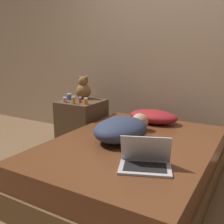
{
  "coord_description": "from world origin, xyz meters",
  "views": [
    {
      "loc": [
        0.92,
        -1.93,
        1.19
      ],
      "look_at": [
        -0.33,
        0.23,
        0.6
      ],
      "focal_mm": 42.0,
      "sensor_mm": 36.0,
      "label": 1
    }
  ],
  "objects_px": {
    "bottle_red": "(80,100)",
    "bottle_amber": "(74,100)",
    "pillow": "(153,117)",
    "teddy_bear": "(83,89)",
    "bottle_orange": "(86,101)",
    "person_lying": "(123,129)",
    "laptop": "(145,161)",
    "bottle_pink": "(65,100)",
    "bottle_blue": "(69,97)"
  },
  "relations": [
    {
      "from": "pillow",
      "to": "person_lying",
      "type": "height_order",
      "value": "person_lying"
    },
    {
      "from": "person_lying",
      "to": "bottle_red",
      "type": "xyz_separation_m",
      "value": [
        -0.8,
        0.44,
        0.11
      ]
    },
    {
      "from": "bottle_pink",
      "to": "bottle_orange",
      "type": "relative_size",
      "value": 0.85
    },
    {
      "from": "bottle_orange",
      "to": "bottle_amber",
      "type": "bearing_deg",
      "value": -159.28
    },
    {
      "from": "person_lying",
      "to": "bottle_amber",
      "type": "bearing_deg",
      "value": 160.46
    },
    {
      "from": "person_lying",
      "to": "bottle_red",
      "type": "bearing_deg",
      "value": 154.61
    },
    {
      "from": "bottle_pink",
      "to": "bottle_amber",
      "type": "relative_size",
      "value": 0.69
    },
    {
      "from": "bottle_blue",
      "to": "bottle_orange",
      "type": "bearing_deg",
      "value": -19.88
    },
    {
      "from": "teddy_bear",
      "to": "bottle_pink",
      "type": "relative_size",
      "value": 4.67
    },
    {
      "from": "pillow",
      "to": "bottle_amber",
      "type": "height_order",
      "value": "bottle_amber"
    },
    {
      "from": "bottle_pink",
      "to": "bottle_amber",
      "type": "xyz_separation_m",
      "value": [
        0.14,
        -0.02,
        0.01
      ]
    },
    {
      "from": "laptop",
      "to": "teddy_bear",
      "type": "relative_size",
      "value": 1.41
    },
    {
      "from": "laptop",
      "to": "bottle_pink",
      "type": "height_order",
      "value": "bottle_pink"
    },
    {
      "from": "teddy_bear",
      "to": "bottle_blue",
      "type": "bearing_deg",
      "value": -126.39
    },
    {
      "from": "laptop",
      "to": "bottle_red",
      "type": "relative_size",
      "value": 5.87
    },
    {
      "from": "pillow",
      "to": "bottle_blue",
      "type": "distance_m",
      "value": 1.08
    },
    {
      "from": "bottle_red",
      "to": "bottle_orange",
      "type": "xyz_separation_m",
      "value": [
        0.11,
        -0.04,
        0.0
      ]
    },
    {
      "from": "teddy_bear",
      "to": "bottle_red",
      "type": "height_order",
      "value": "teddy_bear"
    },
    {
      "from": "bottle_red",
      "to": "bottle_amber",
      "type": "bearing_deg",
      "value": -105.19
    },
    {
      "from": "laptop",
      "to": "bottle_pink",
      "type": "relative_size",
      "value": 6.56
    },
    {
      "from": "pillow",
      "to": "bottle_orange",
      "type": "relative_size",
      "value": 7.37
    },
    {
      "from": "person_lying",
      "to": "pillow",
      "type": "bearing_deg",
      "value": 90.84
    },
    {
      "from": "bottle_amber",
      "to": "bottle_orange",
      "type": "relative_size",
      "value": 1.22
    },
    {
      "from": "laptop",
      "to": "bottle_red",
      "type": "bearing_deg",
      "value": 122.08
    },
    {
      "from": "pillow",
      "to": "bottle_blue",
      "type": "relative_size",
      "value": 7.11
    },
    {
      "from": "bottle_pink",
      "to": "bottle_red",
      "type": "bearing_deg",
      "value": 23.06
    },
    {
      "from": "laptop",
      "to": "bottle_amber",
      "type": "height_order",
      "value": "bottle_amber"
    },
    {
      "from": "pillow",
      "to": "teddy_bear",
      "type": "relative_size",
      "value": 1.86
    },
    {
      "from": "pillow",
      "to": "bottle_amber",
      "type": "xyz_separation_m",
      "value": [
        -0.85,
        -0.29,
        0.15
      ]
    },
    {
      "from": "person_lying",
      "to": "teddy_bear",
      "type": "xyz_separation_m",
      "value": [
        -0.92,
        0.67,
        0.2
      ]
    },
    {
      "from": "person_lying",
      "to": "bottle_amber",
      "type": "relative_size",
      "value": 8.18
    },
    {
      "from": "bottle_blue",
      "to": "pillow",
      "type": "bearing_deg",
      "value": 6.34
    },
    {
      "from": "bottle_pink",
      "to": "bottle_amber",
      "type": "distance_m",
      "value": 0.15
    },
    {
      "from": "laptop",
      "to": "teddy_bear",
      "type": "bearing_deg",
      "value": 118.25
    },
    {
      "from": "person_lying",
      "to": "bottle_red",
      "type": "height_order",
      "value": "bottle_red"
    },
    {
      "from": "person_lying",
      "to": "bottle_orange",
      "type": "height_order",
      "value": "bottle_orange"
    },
    {
      "from": "laptop",
      "to": "teddy_bear",
      "type": "xyz_separation_m",
      "value": [
        -1.32,
        1.11,
        0.25
      ]
    },
    {
      "from": "bottle_pink",
      "to": "laptop",
      "type": "bearing_deg",
      "value": -30.53
    },
    {
      "from": "person_lying",
      "to": "bottle_orange",
      "type": "bearing_deg",
      "value": 153.35
    },
    {
      "from": "person_lying",
      "to": "bottle_blue",
      "type": "xyz_separation_m",
      "value": [
        -1.03,
        0.53,
        0.11
      ]
    },
    {
      "from": "bottle_red",
      "to": "bottle_blue",
      "type": "xyz_separation_m",
      "value": [
        -0.23,
        0.08,
        0.0
      ]
    },
    {
      "from": "bottle_red",
      "to": "bottle_orange",
      "type": "bearing_deg",
      "value": -20.3
    },
    {
      "from": "bottle_blue",
      "to": "bottle_red",
      "type": "bearing_deg",
      "value": -19.68
    },
    {
      "from": "teddy_bear",
      "to": "pillow",
      "type": "bearing_deg",
      "value": -1.88
    },
    {
      "from": "bottle_blue",
      "to": "laptop",
      "type": "bearing_deg",
      "value": -33.89
    },
    {
      "from": "pillow",
      "to": "bottle_orange",
      "type": "height_order",
      "value": "bottle_orange"
    },
    {
      "from": "bottle_red",
      "to": "bottle_amber",
      "type": "distance_m",
      "value": 0.09
    },
    {
      "from": "teddy_bear",
      "to": "bottle_red",
      "type": "relative_size",
      "value": 4.18
    },
    {
      "from": "bottle_amber",
      "to": "pillow",
      "type": "bearing_deg",
      "value": 18.87
    },
    {
      "from": "bottle_red",
      "to": "bottle_pink",
      "type": "distance_m",
      "value": 0.18
    }
  ]
}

